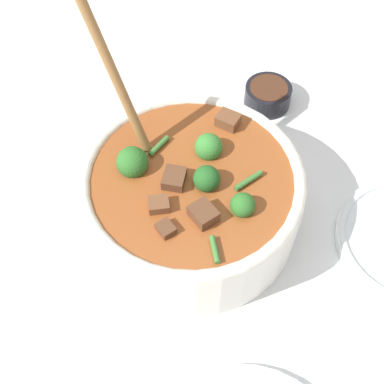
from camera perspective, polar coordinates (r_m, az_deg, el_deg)
ground_plane at (r=0.75m, az=-0.00°, el=-3.01°), size 4.00×4.00×0.00m
stew_bowl at (r=0.70m, az=-0.03°, el=-0.30°), size 0.29×0.29×0.30m
condiment_bowl at (r=0.88m, az=8.10°, el=10.25°), size 0.07×0.07×0.04m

